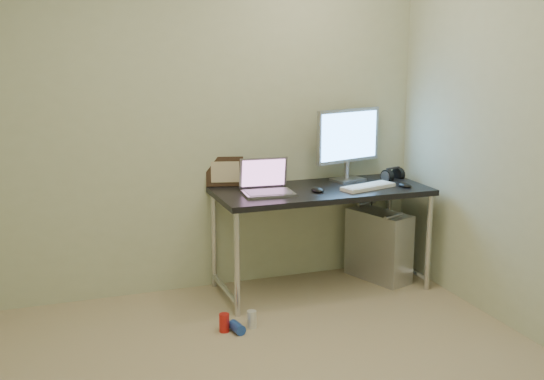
{
  "coord_description": "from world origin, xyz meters",
  "views": [
    {
      "loc": [
        -1.04,
        -2.93,
        1.8
      ],
      "look_at": [
        0.39,
        1.07,
        0.85
      ],
      "focal_mm": 45.0,
      "sensor_mm": 36.0,
      "label": 1
    }
  ],
  "objects": [
    {
      "name": "laptop",
      "position": [
        0.47,
        1.41,
        0.81
      ],
      "size": [
        0.36,
        0.31,
        0.24
      ],
      "rotation": [
        0.0,
        0.0,
        -0.08
      ],
      "color": "#9E9EA5",
      "rests_on": "desk"
    },
    {
      "name": "cable_a",
      "position": [
        1.34,
        1.7,
        0.4
      ],
      "size": [
        0.01,
        0.16,
        0.69
      ],
      "primitive_type": "cylinder",
      "rotation": [
        0.21,
        0.0,
        0.0
      ],
      "color": "black",
      "rests_on": "ground"
    },
    {
      "name": "can_blue",
      "position": [
        0.09,
        0.87,
        0.03
      ],
      "size": [
        0.09,
        0.13,
        0.07
      ],
      "primitive_type": "cylinder",
      "rotation": [
        1.57,
        0.0,
        0.18
      ],
      "color": "#2249B5",
      "rests_on": "ground"
    },
    {
      "name": "can_white",
      "position": [
        0.2,
        0.91,
        0.06
      ],
      "size": [
        0.07,
        0.07,
        0.11
      ],
      "primitive_type": "cylinder",
      "rotation": [
        0.0,
        0.0,
        0.18
      ],
      "color": "silver",
      "rests_on": "ground"
    },
    {
      "name": "mouse_left",
      "position": [
        0.82,
        1.33,
        0.77
      ],
      "size": [
        0.08,
        0.12,
        0.04
      ],
      "primitive_type": "ellipsoid",
      "rotation": [
        0.0,
        0.0,
        0.07
      ],
      "color": "black",
      "rests_on": "desk"
    },
    {
      "name": "webcam",
      "position": [
        0.5,
        1.66,
        0.83
      ],
      "size": [
        0.04,
        0.04,
        0.11
      ],
      "rotation": [
        0.0,
        0.0,
        0.24
      ],
      "color": "silver",
      "rests_on": "desk"
    },
    {
      "name": "cable_b",
      "position": [
        1.43,
        1.68,
        0.38
      ],
      "size": [
        0.02,
        0.11,
        0.71
      ],
      "primitive_type": "cylinder",
      "rotation": [
        0.14,
        0.0,
        0.09
      ],
      "color": "black",
      "rests_on": "ground"
    },
    {
      "name": "wall_back",
      "position": [
        0.0,
        1.75,
        1.25
      ],
      "size": [
        3.5,
        0.02,
        2.5
      ],
      "primitive_type": "cube",
      "color": "beige",
      "rests_on": "ground"
    },
    {
      "name": "picture_frame",
      "position": [
        0.26,
        1.72,
        0.86
      ],
      "size": [
        0.28,
        0.14,
        0.22
      ],
      "primitive_type": "cube",
      "rotation": [
        -0.21,
        0.0,
        -0.26
      ],
      "color": "black",
      "rests_on": "desk"
    },
    {
      "name": "tower_computer",
      "position": [
        1.39,
        1.45,
        0.26
      ],
      "size": [
        0.38,
        0.55,
        0.56
      ],
      "rotation": [
        0.0,
        0.0,
        0.34
      ],
      "color": "silver",
      "rests_on": "ground"
    },
    {
      "name": "can_red",
      "position": [
        0.02,
        0.91,
        0.06
      ],
      "size": [
        0.09,
        0.09,
        0.12
      ],
      "primitive_type": "cylinder",
      "rotation": [
        0.0,
        0.0,
        -0.44
      ],
      "color": "red",
      "rests_on": "ground"
    },
    {
      "name": "mouse_right",
      "position": [
        1.48,
        1.26,
        0.77
      ],
      "size": [
        0.09,
        0.13,
        0.04
      ],
      "primitive_type": "ellipsoid",
      "rotation": [
        0.0,
        0.0,
        0.13
      ],
      "color": "black",
      "rests_on": "desk"
    },
    {
      "name": "desk",
      "position": [
        0.89,
        1.42,
        0.67
      ],
      "size": [
        1.52,
        0.67,
        0.75
      ],
      "color": "black",
      "rests_on": "ground"
    },
    {
      "name": "headphones",
      "position": [
        1.54,
        1.54,
        0.78
      ],
      "size": [
        0.2,
        0.11,
        0.11
      ],
      "rotation": [
        0.0,
        0.0,
        0.32
      ],
      "color": "black",
      "rests_on": "desk"
    },
    {
      "name": "monitor",
      "position": [
        1.19,
        1.61,
        1.07
      ],
      "size": [
        0.56,
        0.22,
        0.54
      ],
      "rotation": [
        0.0,
        0.0,
        0.27
      ],
      "color": "#9E9EA5",
      "rests_on": "desk"
    },
    {
      "name": "keyboard",
      "position": [
        1.21,
        1.3,
        0.76
      ],
      "size": [
        0.44,
        0.25,
        0.03
      ],
      "primitive_type": "cube",
      "rotation": [
        0.0,
        0.0,
        0.28
      ],
      "color": "white",
      "rests_on": "desk"
    }
  ]
}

